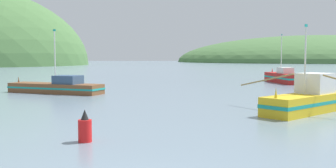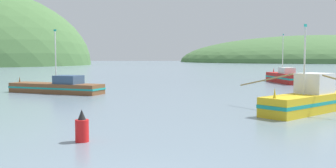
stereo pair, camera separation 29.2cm
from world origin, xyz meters
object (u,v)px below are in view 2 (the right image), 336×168
Objects in this scene: fishing_boat_brown at (57,87)px; channel_buoy at (82,128)px; fishing_boat_red at (285,77)px; fishing_boat_yellow at (308,99)px.

channel_buoy is (7.38, -24.14, -0.03)m from fishing_boat_brown.
fishing_boat_red is 1.06× the size of fishing_boat_yellow.
fishing_boat_yellow is at bearing 31.71° from channel_buoy.
fishing_boat_brown is 33.95m from fishing_boat_red.
fishing_boat_brown is at bearing -73.56° from fishing_boat_yellow.
fishing_boat_red is 45.45m from channel_buoy.
fishing_boat_red is 6.35× the size of channel_buoy.
fishing_boat_red is at bearing 59.47° from channel_buoy.
channel_buoy is at bearing -7.31° from fishing_boat_yellow.
fishing_boat_brown is at bearing 112.85° from fishing_boat_red.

